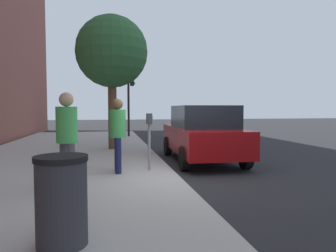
{
  "coord_description": "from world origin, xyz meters",
  "views": [
    {
      "loc": [
        -6.84,
        1.55,
        1.68
      ],
      "look_at": [
        0.8,
        0.09,
        1.24
      ],
      "focal_mm": 32.89,
      "sensor_mm": 36.0,
      "label": 1
    }
  ],
  "objects_px": {
    "pedestrian_bystander": "(67,131)",
    "parked_sedan_near": "(202,133)",
    "street_tree": "(112,52)",
    "trash_bin": "(62,200)",
    "pedestrian_at_meter": "(118,129)",
    "traffic_signal": "(130,92)",
    "parking_meter": "(149,129)"
  },
  "relations": [
    {
      "from": "pedestrian_bystander",
      "to": "street_tree",
      "type": "bearing_deg",
      "value": 53.53
    },
    {
      "from": "pedestrian_bystander",
      "to": "traffic_signal",
      "type": "relative_size",
      "value": 0.51
    },
    {
      "from": "pedestrian_bystander",
      "to": "pedestrian_at_meter",
      "type": "bearing_deg",
      "value": 24.98
    },
    {
      "from": "parking_meter",
      "to": "traffic_signal",
      "type": "relative_size",
      "value": 0.39
    },
    {
      "from": "pedestrian_at_meter",
      "to": "street_tree",
      "type": "distance_m",
      "value": 5.13
    },
    {
      "from": "parked_sedan_near",
      "to": "street_tree",
      "type": "height_order",
      "value": "street_tree"
    },
    {
      "from": "street_tree",
      "to": "trash_bin",
      "type": "xyz_separation_m",
      "value": [
        -8.33,
        0.65,
        -3.13
      ]
    },
    {
      "from": "pedestrian_at_meter",
      "to": "street_tree",
      "type": "bearing_deg",
      "value": 90.14
    },
    {
      "from": "street_tree",
      "to": "pedestrian_at_meter",
      "type": "bearing_deg",
      "value": -179.05
    },
    {
      "from": "street_tree",
      "to": "trash_bin",
      "type": "bearing_deg",
      "value": 175.53
    },
    {
      "from": "parking_meter",
      "to": "pedestrian_at_meter",
      "type": "distance_m",
      "value": 0.78
    },
    {
      "from": "parking_meter",
      "to": "pedestrian_at_meter",
      "type": "bearing_deg",
      "value": 95.37
    },
    {
      "from": "pedestrian_bystander",
      "to": "street_tree",
      "type": "distance_m",
      "value": 6.32
    },
    {
      "from": "pedestrian_at_meter",
      "to": "parked_sedan_near",
      "type": "distance_m",
      "value": 3.32
    },
    {
      "from": "pedestrian_at_meter",
      "to": "traffic_signal",
      "type": "height_order",
      "value": "traffic_signal"
    },
    {
      "from": "pedestrian_bystander",
      "to": "trash_bin",
      "type": "xyz_separation_m",
      "value": [
        -2.61,
        -0.27,
        -0.59
      ]
    },
    {
      "from": "traffic_signal",
      "to": "trash_bin",
      "type": "distance_m",
      "value": 13.71
    },
    {
      "from": "pedestrian_bystander",
      "to": "traffic_signal",
      "type": "xyz_separation_m",
      "value": [
        10.86,
        -1.95,
        1.33
      ]
    },
    {
      "from": "pedestrian_at_meter",
      "to": "parked_sedan_near",
      "type": "height_order",
      "value": "pedestrian_at_meter"
    },
    {
      "from": "parking_meter",
      "to": "pedestrian_bystander",
      "type": "relative_size",
      "value": 0.77
    },
    {
      "from": "parked_sedan_near",
      "to": "traffic_signal",
      "type": "relative_size",
      "value": 1.24
    },
    {
      "from": "pedestrian_bystander",
      "to": "parked_sedan_near",
      "type": "distance_m",
      "value": 4.9
    },
    {
      "from": "pedestrian_bystander",
      "to": "street_tree",
      "type": "relative_size",
      "value": 0.37
    },
    {
      "from": "street_tree",
      "to": "traffic_signal",
      "type": "bearing_deg",
      "value": -11.3
    },
    {
      "from": "pedestrian_bystander",
      "to": "parked_sedan_near",
      "type": "bearing_deg",
      "value": 13.52
    },
    {
      "from": "pedestrian_bystander",
      "to": "parked_sedan_near",
      "type": "relative_size",
      "value": 0.41
    },
    {
      "from": "traffic_signal",
      "to": "pedestrian_bystander",
      "type": "bearing_deg",
      "value": 169.81
    },
    {
      "from": "parked_sedan_near",
      "to": "pedestrian_bystander",
      "type": "bearing_deg",
      "value": 130.79
    },
    {
      "from": "parking_meter",
      "to": "trash_bin",
      "type": "distance_m",
      "value": 4.28
    },
    {
      "from": "street_tree",
      "to": "pedestrian_bystander",
      "type": "bearing_deg",
      "value": 170.81
    },
    {
      "from": "pedestrian_bystander",
      "to": "trash_bin",
      "type": "bearing_deg",
      "value": -111.3
    },
    {
      "from": "pedestrian_at_meter",
      "to": "traffic_signal",
      "type": "bearing_deg",
      "value": 83.49
    }
  ]
}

